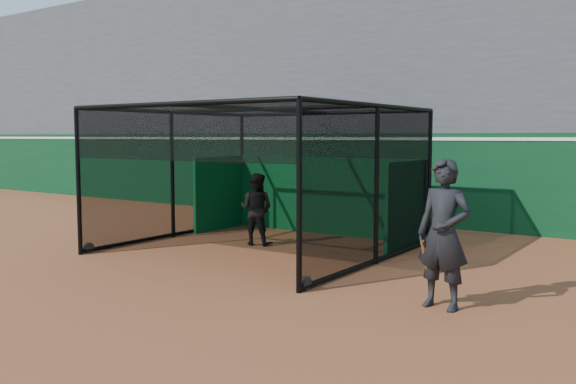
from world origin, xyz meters
The scene contains 6 objects.
ground centered at (0.00, 0.00, 0.00)m, with size 120.00×120.00×0.00m, color brown.
outfield_wall centered at (0.00, 8.50, 1.29)m, with size 50.00×0.50×2.50m.
grandstand centered at (0.00, 12.27, 4.48)m, with size 50.00×7.85×8.95m.
batting_cage centered at (-1.12, 3.22, 1.49)m, with size 5.47×5.37×2.99m.
batter centered at (-1.54, 3.54, 0.80)m, with size 0.78×0.61×1.60m, color black.
on_deck_player centered at (3.71, 1.01, 1.06)m, with size 0.82×0.58×2.12m.
Camera 1 is at (6.70, -7.15, 2.42)m, focal length 38.00 mm.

